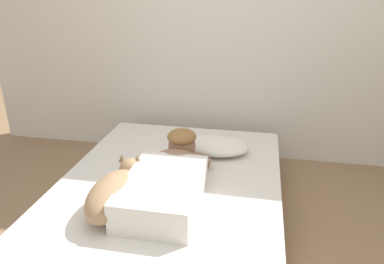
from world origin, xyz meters
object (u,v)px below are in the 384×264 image
Objects in this scene: pillow at (214,146)px; person_lying at (169,177)px; coffee_cup at (201,152)px; dog at (116,192)px; bed at (168,207)px; cell_phone at (127,222)px.

pillow is 0.64m from person_lying.
dog is at bearing -116.30° from coffee_cup.
bed is 0.51m from coffee_cup.
coffee_cup is at bearing 78.22° from person_lying.
pillow reaches higher than cell_phone.
pillow is at bearing 46.81° from coffee_cup.
person_lying reaches higher than pillow.
person_lying reaches higher than bed.
bed is 0.46m from cell_phone.
dog reaches higher than cell_phone.
cell_phone is (-0.26, -0.86, -0.03)m from coffee_cup.
bed is at bearing -107.61° from coffee_cup.
cell_phone is (-0.34, -0.95, -0.05)m from pillow.
pillow is at bearing 67.24° from bed.
pillow is at bearing 70.23° from cell_phone.
person_lying is at bearing -101.78° from coffee_cup.
person_lying is 0.33m from dog.
bed is 0.45m from dog.
person_lying is 0.38m from cell_phone.
coffee_cup is (-0.08, -0.09, -0.02)m from pillow.
bed is 14.76× the size of cell_phone.
person_lying reaches higher than dog.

